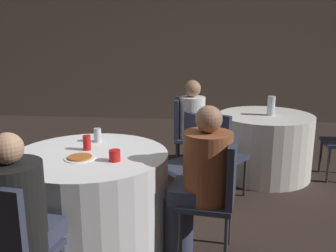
# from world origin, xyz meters

# --- Properties ---
(ground_plane) EXTENTS (16.00, 16.00, 0.00)m
(ground_plane) POSITION_xyz_m (0.00, 0.00, 0.00)
(ground_plane) COLOR #332621
(wall_back) EXTENTS (16.00, 0.06, 2.80)m
(wall_back) POSITION_xyz_m (0.00, 4.58, 1.40)
(wall_back) COLOR gray
(wall_back) RESTS_ON ground_plane
(table_near) EXTENTS (1.26, 1.26, 0.75)m
(table_near) POSITION_xyz_m (-0.01, -0.09, 0.38)
(table_near) COLOR silver
(table_near) RESTS_ON ground_plane
(table_far) EXTENTS (1.13, 1.13, 0.75)m
(table_far) POSITION_xyz_m (1.63, 1.58, 0.38)
(table_far) COLOR white
(table_far) RESTS_ON ground_plane
(chair_near_east) EXTENTS (0.45, 0.45, 0.93)m
(chair_near_east) POSITION_xyz_m (1.02, -0.23, 0.55)
(chair_near_east) COLOR #2D3347
(chair_near_east) RESTS_ON ground_plane
(chair_near_south) EXTENTS (0.46, 0.46, 0.93)m
(chair_near_south) POSITION_xyz_m (-0.18, -1.12, 0.55)
(chair_near_south) COLOR #2D3347
(chair_near_south) RESTS_ON ground_plane
(chair_near_northeast) EXTENTS (0.56, 0.56, 0.93)m
(chair_near_northeast) POSITION_xyz_m (0.77, 0.60, 0.55)
(chair_near_northeast) COLOR #2D3347
(chair_near_northeast) RESTS_ON ground_plane
(chair_far_southwest) EXTENTS (0.56, 0.56, 0.93)m
(chair_far_southwest) POSITION_xyz_m (1.04, 0.79, 0.55)
(chair_far_southwest) COLOR #2D3347
(chair_far_southwest) RESTS_ON ground_plane
(chair_far_west) EXTENTS (0.41, 0.40, 0.93)m
(chair_far_west) POSITION_xyz_m (0.65, 1.57, 0.55)
(chair_far_west) COLOR #2D3347
(chair_far_west) RESTS_ON ground_plane
(person_floral_shirt) EXTENTS (0.52, 0.40, 1.19)m
(person_floral_shirt) POSITION_xyz_m (0.87, -0.21, 0.61)
(person_floral_shirt) COLOR #33384C
(person_floral_shirt) RESTS_ON ground_plane
(person_black_shirt) EXTENTS (0.38, 0.51, 1.17)m
(person_black_shirt) POSITION_xyz_m (-0.15, -0.96, 0.60)
(person_black_shirt) COLOR #33384C
(person_black_shirt) RESTS_ON ground_plane
(person_white_shirt) EXTENTS (0.50, 0.32, 1.16)m
(person_white_shirt) POSITION_xyz_m (0.82, 1.57, 0.58)
(person_white_shirt) COLOR #4C4238
(person_white_shirt) RESTS_ON ground_plane
(pizza_plate_near) EXTENTS (0.24, 0.24, 0.02)m
(pizza_plate_near) POSITION_xyz_m (-0.05, -0.22, 0.76)
(pizza_plate_near) COLOR white
(pizza_plate_near) RESTS_ON table_near
(soda_can_silver) EXTENTS (0.07, 0.07, 0.12)m
(soda_can_silver) POSITION_xyz_m (-0.04, 0.25, 0.81)
(soda_can_silver) COLOR silver
(soda_can_silver) RESTS_ON table_near
(soda_can_red) EXTENTS (0.07, 0.07, 0.12)m
(soda_can_red) POSITION_xyz_m (-0.07, 0.01, 0.81)
(soda_can_red) COLOR red
(soda_can_red) RESTS_ON table_near
(cup_near) EXTENTS (0.09, 0.09, 0.09)m
(cup_near) POSITION_xyz_m (0.23, -0.24, 0.80)
(cup_near) COLOR red
(cup_near) RESTS_ON table_near
(bottle_far) EXTENTS (0.09, 0.09, 0.23)m
(bottle_far) POSITION_xyz_m (1.67, 1.55, 0.87)
(bottle_far) COLOR silver
(bottle_far) RESTS_ON table_far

